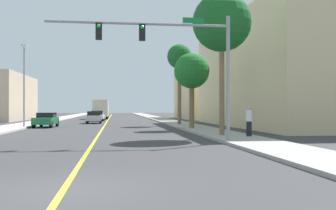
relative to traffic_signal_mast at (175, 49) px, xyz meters
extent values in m
plane|color=#38383A|center=(-4.21, 30.88, -4.87)|extent=(192.00, 192.00, 0.00)
cube|color=#B2ADA3|center=(-12.38, 30.88, -4.79)|extent=(3.09, 168.00, 0.15)
cube|color=#9E9B93|center=(3.97, 30.88, -4.79)|extent=(3.09, 168.00, 0.15)
cube|color=yellow|center=(-4.21, 30.88, -4.86)|extent=(0.16, 144.00, 0.01)
cube|color=beige|center=(16.84, 18.00, 0.39)|extent=(17.65, 27.53, 10.50)
cube|color=beige|center=(13.54, 45.28, -0.76)|extent=(11.06, 18.25, 8.22)
cylinder|color=gray|center=(2.83, 0.00, -1.45)|extent=(0.20, 0.20, 6.53)
cylinder|color=gray|center=(-1.86, 0.00, 1.28)|extent=(9.38, 0.14, 0.14)
cube|color=black|center=(-1.71, 0.00, 0.83)|extent=(0.32, 0.24, 0.84)
sphere|color=green|center=(-1.71, -0.14, 1.08)|extent=(0.20, 0.20, 0.20)
cube|color=black|center=(-3.90, 0.00, 0.83)|extent=(0.32, 0.24, 0.84)
sphere|color=green|center=(-3.90, -0.14, 1.08)|extent=(0.20, 0.20, 0.20)
cube|color=#147233|center=(0.95, 0.00, 1.53)|extent=(1.10, 0.04, 0.28)
cylinder|color=gray|center=(-11.34, 17.16, -1.11)|extent=(0.16, 0.16, 7.21)
cube|color=beige|center=(-11.34, 17.16, 2.65)|extent=(0.56, 0.28, 0.20)
cylinder|color=brown|center=(3.53, 3.81, -1.19)|extent=(0.32, 0.32, 7.05)
sphere|color=#195B23|center=(3.53, 3.81, 2.33)|extent=(3.69, 3.69, 3.69)
cone|color=#195B23|center=(4.63, 3.92, 2.13)|extent=(0.57, 1.71, 1.87)
cone|color=#195B23|center=(4.06, 4.78, 2.13)|extent=(1.49, 1.05, 1.88)
cone|color=#195B23|center=(3.01, 4.79, 2.13)|extent=(1.88, 1.38, 1.50)
cone|color=#195B23|center=(2.44, 4.01, 2.13)|extent=(0.68, 1.72, 1.57)
cone|color=#195B23|center=(2.88, 2.92, 2.13)|extent=(1.73, 1.55, 1.59)
cone|color=#195B23|center=(4.19, 2.92, 2.13)|extent=(1.40, 1.17, 1.87)
cylinder|color=brown|center=(3.27, 12.34, -2.31)|extent=(0.43, 0.43, 4.81)
sphere|color=#1E6B28|center=(3.27, 12.34, 0.10)|extent=(2.98, 2.98, 2.98)
cone|color=#1E6B28|center=(4.15, 12.50, -0.10)|extent=(0.64, 1.43, 1.40)
cone|color=#1E6B28|center=(3.60, 13.17, -0.10)|extent=(1.53, 0.93, 1.59)
cone|color=#1E6B28|center=(2.50, 12.79, -0.10)|extent=(0.97, 1.31, 1.54)
cone|color=#1E6B28|center=(2.48, 11.91, -0.10)|extent=(1.00, 1.45, 1.43)
cone|color=#1E6B28|center=(3.58, 11.50, -0.10)|extent=(1.57, 0.91, 1.63)
cylinder|color=brown|center=(3.61, 20.86, -1.16)|extent=(0.40, 0.40, 7.12)
sphere|color=#195B23|center=(3.61, 20.86, 2.40)|extent=(2.59, 2.59, 2.59)
cone|color=#195B23|center=(4.38, 20.74, 2.20)|extent=(0.57, 1.19, 1.46)
cone|color=#195B23|center=(3.90, 21.59, 2.20)|extent=(1.47, 0.91, 1.41)
cone|color=#195B23|center=(2.96, 21.29, 2.20)|extent=(0.95, 1.16, 1.33)
cone|color=#195B23|center=(3.00, 20.38, 2.20)|extent=(1.04, 1.17, 1.54)
cone|color=#195B23|center=(3.73, 20.09, 2.20)|extent=(1.22, 0.58, 1.37)
cube|color=#196638|center=(-9.61, 18.47, -4.24)|extent=(1.89, 4.30, 0.62)
cube|color=black|center=(-9.60, 18.80, -3.70)|extent=(1.60, 1.90, 0.45)
cylinder|color=black|center=(-8.90, 16.88, -4.55)|extent=(0.24, 0.65, 0.64)
cylinder|color=black|center=(-10.44, 16.93, -4.55)|extent=(0.24, 0.65, 0.64)
cylinder|color=black|center=(-8.79, 20.01, -4.55)|extent=(0.24, 0.65, 0.64)
cylinder|color=black|center=(-10.33, 20.07, -4.55)|extent=(0.24, 0.65, 0.64)
cube|color=#BCBCC1|center=(-5.63, 27.88, -4.23)|extent=(1.87, 4.29, 0.62)
cube|color=black|center=(-5.63, 27.87, -3.67)|extent=(1.59, 2.17, 0.50)
cylinder|color=black|center=(-6.45, 29.42, -4.55)|extent=(0.24, 0.65, 0.64)
cylinder|color=black|center=(-4.92, 29.47, -4.55)|extent=(0.24, 0.65, 0.64)
cylinder|color=black|center=(-6.34, 26.29, -4.55)|extent=(0.24, 0.65, 0.64)
cylinder|color=black|center=(-4.82, 26.34, -4.55)|extent=(0.24, 0.65, 0.64)
cube|color=white|center=(-5.55, 35.48, -4.24)|extent=(1.90, 4.23, 0.61)
cube|color=black|center=(-5.55, 35.37, -3.67)|extent=(1.60, 2.02, 0.54)
cylinder|color=black|center=(-6.25, 37.04, -4.55)|extent=(0.25, 0.65, 0.64)
cylinder|color=black|center=(-4.72, 36.97, -4.55)|extent=(0.25, 0.65, 0.64)
cylinder|color=black|center=(-6.38, 33.98, -4.55)|extent=(0.25, 0.65, 0.64)
cylinder|color=black|center=(-4.85, 33.92, -4.55)|extent=(0.25, 0.65, 0.64)
cube|color=silver|center=(-5.47, 50.46, -3.62)|extent=(2.41, 2.51, 1.60)
cube|color=beige|center=(-5.49, 45.99, -3.07)|extent=(2.42, 6.45, 2.69)
cylinder|color=black|center=(-6.52, 50.46, -4.42)|extent=(0.28, 0.90, 0.90)
cylinder|color=black|center=(-4.42, 50.46, -4.42)|extent=(0.28, 0.90, 0.90)
cylinder|color=black|center=(-6.54, 44.38, -4.42)|extent=(0.28, 0.90, 0.90)
cylinder|color=black|center=(-4.44, 44.37, -4.42)|extent=(0.28, 0.90, 0.90)
cylinder|color=black|center=(4.87, 2.60, -4.28)|extent=(0.32, 0.32, 0.88)
cylinder|color=silver|center=(4.87, 2.60, -3.49)|extent=(0.38, 0.38, 0.70)
sphere|color=tan|center=(4.87, 2.60, -3.02)|extent=(0.24, 0.24, 0.24)
camera|label=1|loc=(-3.05, -20.17, -3.04)|focal=42.23mm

